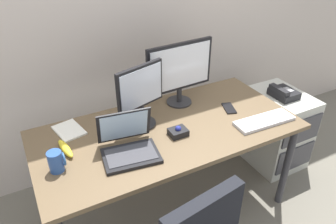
% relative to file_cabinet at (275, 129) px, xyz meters
% --- Properties ---
extents(ground_plane, '(8.00, 8.00, 0.00)m').
position_rel_file_cabinet_xyz_m(ground_plane, '(-1.07, -0.08, -0.32)').
color(ground_plane, '#6C675A').
extents(desk, '(1.67, 0.80, 0.72)m').
position_rel_file_cabinet_xyz_m(desk, '(-1.07, -0.08, 0.33)').
color(desk, brown).
rests_on(desk, ground).
extents(file_cabinet, '(0.42, 0.53, 0.64)m').
position_rel_file_cabinet_xyz_m(file_cabinet, '(0.00, 0.00, 0.00)').
color(file_cabinet, '#B8B9AD').
rests_on(file_cabinet, ground).
extents(desk_phone, '(0.17, 0.20, 0.09)m').
position_rel_file_cabinet_xyz_m(desk_phone, '(-0.01, -0.02, 0.36)').
color(desk_phone, black).
rests_on(desk_phone, file_cabinet).
extents(monitor_main, '(0.50, 0.18, 0.45)m').
position_rel_file_cabinet_xyz_m(monitor_main, '(-0.85, 0.17, 0.65)').
color(monitor_main, '#262628').
rests_on(monitor_main, desk).
extents(monitor_side, '(0.33, 0.18, 0.41)m').
position_rel_file_cabinet_xyz_m(monitor_side, '(-1.20, 0.04, 0.63)').
color(monitor_side, '#262628').
rests_on(monitor_side, desk).
extents(keyboard, '(0.42, 0.15, 0.03)m').
position_rel_file_cabinet_xyz_m(keyboard, '(-0.48, -0.31, 0.41)').
color(keyboard, silver).
rests_on(keyboard, desk).
extents(laptop, '(0.35, 0.32, 0.23)m').
position_rel_file_cabinet_xyz_m(laptop, '(-1.38, -0.19, 0.45)').
color(laptop, black).
rests_on(laptop, desk).
extents(trackball_mouse, '(0.11, 0.09, 0.07)m').
position_rel_file_cabinet_xyz_m(trackball_mouse, '(-1.05, -0.17, 0.42)').
color(trackball_mouse, black).
rests_on(trackball_mouse, desk).
extents(coffee_mug, '(0.09, 0.08, 0.12)m').
position_rel_file_cabinet_xyz_m(coffee_mug, '(-1.77, -0.16, 0.46)').
color(coffee_mug, '#2A4E94').
rests_on(coffee_mug, desk).
extents(paper_notepad, '(0.19, 0.23, 0.01)m').
position_rel_file_cabinet_xyz_m(paper_notepad, '(-1.63, 0.18, 0.41)').
color(paper_notepad, white).
rests_on(paper_notepad, desk).
extents(cell_phone, '(0.11, 0.16, 0.01)m').
position_rel_file_cabinet_xyz_m(cell_phone, '(-0.58, -0.07, 0.40)').
color(cell_phone, black).
rests_on(cell_phone, desk).
extents(banana, '(0.07, 0.19, 0.04)m').
position_rel_file_cabinet_xyz_m(banana, '(-1.70, -0.01, 0.42)').
color(banana, yellow).
rests_on(banana, desk).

